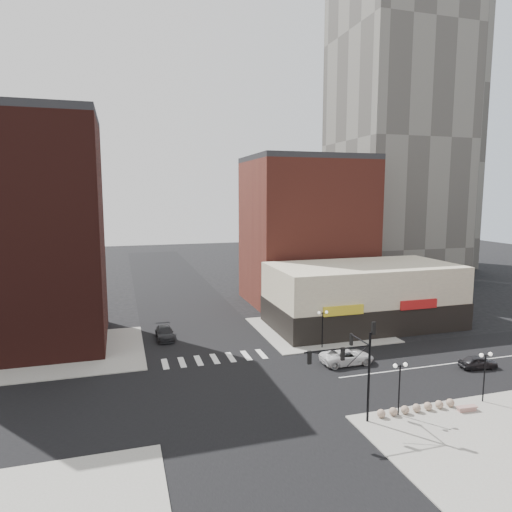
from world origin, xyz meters
name	(u,v)px	position (x,y,z in m)	size (l,w,h in m)	color
ground	(235,391)	(0.00, 0.00, 0.00)	(240.00, 240.00, 0.00)	black
road_ew	(235,391)	(0.00, 0.00, 0.01)	(200.00, 14.00, 0.02)	black
road_ns	(235,391)	(0.00, 0.00, 0.01)	(14.00, 200.00, 0.02)	black
sidewalk_nw	(72,352)	(-14.50, 14.50, 0.06)	(15.00, 15.00, 0.12)	gray
sidewalk_ne	(318,329)	(14.50, 14.50, 0.06)	(15.00, 15.00, 0.12)	gray
building_nw	(26,236)	(-19.00, 18.50, 12.50)	(16.00, 15.00, 25.00)	#361411
building_ne_midrise	(306,233)	(19.00, 29.50, 11.00)	(18.00, 15.00, 22.00)	maroon
tower_near	(399,36)	(40.00, 38.00, 45.00)	(20.00, 20.00, 90.00)	#47443F
tower_far	(428,89)	(60.00, 56.00, 41.00)	(18.00, 18.00, 82.00)	#47443F
building_ne_row	(363,300)	(21.00, 15.00, 3.30)	(24.20, 12.20, 8.00)	beige
traffic_signal	(355,359)	(7.24, -7.83, 4.96)	(5.59, 3.09, 7.77)	black
street_lamp_se_a	(400,376)	(11.00, -8.00, 3.29)	(1.22, 0.32, 4.16)	black
street_lamp_se_b	(485,364)	(19.00, -8.00, 3.29)	(1.22, 0.32, 4.16)	black
street_lamp_ne	(323,320)	(12.00, 8.00, 3.29)	(1.22, 0.32, 4.16)	black
bollard_row	(417,408)	(12.65, -8.00, 0.44)	(6.94, 0.64, 0.64)	#9F846E
white_suv	(347,356)	(12.44, 3.06, 0.76)	(2.53, 5.48, 1.52)	silver
dark_sedan_east	(478,362)	(24.21, -1.77, 0.63)	(1.50, 3.72, 1.27)	black
dark_sedan_north	(165,333)	(-4.43, 16.50, 0.71)	(1.99, 4.88, 1.42)	black
stone_bench	(467,408)	(16.54, -9.00, 0.33)	(1.68, 0.62, 0.38)	#A37870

